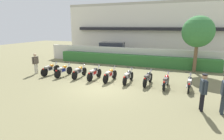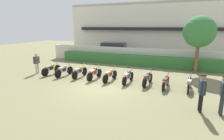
{
  "view_description": "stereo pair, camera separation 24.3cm",
  "coord_description": "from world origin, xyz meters",
  "px_view_note": "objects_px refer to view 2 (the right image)",
  "views": [
    {
      "loc": [
        4.44,
        -9.6,
        3.66
      ],
      "look_at": [
        0.0,
        1.91,
        0.71
      ],
      "focal_mm": 29.26,
      "sensor_mm": 36.0,
      "label": 1
    },
    {
      "loc": [
        4.67,
        -9.51,
        3.66
      ],
      "look_at": [
        0.0,
        1.91,
        0.71
      ],
      "focal_mm": 29.26,
      "sensor_mm": 36.0,
      "label": 2
    }
  ],
  "objects_px": {
    "inspector_person": "(37,62)",
    "officer_1": "(223,92)",
    "motorcycle_in_row_8": "(189,83)",
    "parked_car": "(115,51)",
    "motorcycle_in_row_7": "(166,81)",
    "motorcycle_in_row_0": "(51,69)",
    "motorcycle_in_row_1": "(64,70)",
    "motorcycle_in_row_5": "(128,76)",
    "officer_0": "(202,90)",
    "motorcycle_in_row_4": "(110,75)",
    "motorcycle_in_row_6": "(148,78)",
    "motorcycle_in_row_3": "(94,73)",
    "motorcycle_in_row_2": "(80,71)",
    "tree_near_inspector": "(199,32)"
  },
  "relations": [
    {
      "from": "parked_car",
      "to": "motorcycle_in_row_7",
      "type": "xyz_separation_m",
      "value": [
        6.67,
        -8.63,
        -0.5
      ]
    },
    {
      "from": "motorcycle_in_row_2",
      "to": "officer_1",
      "type": "height_order",
      "value": "officer_1"
    },
    {
      "from": "motorcycle_in_row_4",
      "to": "motorcycle_in_row_6",
      "type": "relative_size",
      "value": 1.01
    },
    {
      "from": "motorcycle_in_row_3",
      "to": "inspector_person",
      "type": "bearing_deg",
      "value": 97.25
    },
    {
      "from": "motorcycle_in_row_5",
      "to": "motorcycle_in_row_7",
      "type": "relative_size",
      "value": 1.03
    },
    {
      "from": "motorcycle_in_row_3",
      "to": "officer_0",
      "type": "height_order",
      "value": "officer_0"
    },
    {
      "from": "motorcycle_in_row_7",
      "to": "motorcycle_in_row_5",
      "type": "bearing_deg",
      "value": 91.45
    },
    {
      "from": "inspector_person",
      "to": "officer_1",
      "type": "height_order",
      "value": "officer_1"
    },
    {
      "from": "motorcycle_in_row_3",
      "to": "officer_1",
      "type": "height_order",
      "value": "officer_1"
    },
    {
      "from": "motorcycle_in_row_6",
      "to": "officer_1",
      "type": "distance_m",
      "value": 4.69
    },
    {
      "from": "motorcycle_in_row_3",
      "to": "inspector_person",
      "type": "xyz_separation_m",
      "value": [
        -5.06,
        -0.2,
        0.49
      ]
    },
    {
      "from": "motorcycle_in_row_1",
      "to": "motorcycle_in_row_4",
      "type": "relative_size",
      "value": 1.02
    },
    {
      "from": "tree_near_inspector",
      "to": "motorcycle_in_row_2",
      "type": "bearing_deg",
      "value": -148.35
    },
    {
      "from": "motorcycle_in_row_4",
      "to": "motorcycle_in_row_8",
      "type": "height_order",
      "value": "motorcycle_in_row_4"
    },
    {
      "from": "motorcycle_in_row_1",
      "to": "motorcycle_in_row_4",
      "type": "xyz_separation_m",
      "value": [
        3.75,
        0.07,
        0.01
      ]
    },
    {
      "from": "parked_car",
      "to": "motorcycle_in_row_4",
      "type": "xyz_separation_m",
      "value": [
        2.97,
        -8.56,
        -0.48
      ]
    },
    {
      "from": "motorcycle_in_row_2",
      "to": "motorcycle_in_row_7",
      "type": "height_order",
      "value": "motorcycle_in_row_2"
    },
    {
      "from": "motorcycle_in_row_2",
      "to": "motorcycle_in_row_0",
      "type": "bearing_deg",
      "value": 94.48
    },
    {
      "from": "motorcycle_in_row_2",
      "to": "motorcycle_in_row_8",
      "type": "distance_m",
      "value": 7.48
    },
    {
      "from": "motorcycle_in_row_8",
      "to": "parked_car",
      "type": "bearing_deg",
      "value": 47.27
    },
    {
      "from": "motorcycle_in_row_6",
      "to": "tree_near_inspector",
      "type": "bearing_deg",
      "value": -24.82
    },
    {
      "from": "motorcycle_in_row_7",
      "to": "officer_0",
      "type": "relative_size",
      "value": 1.09
    },
    {
      "from": "parked_car",
      "to": "motorcycle_in_row_2",
      "type": "height_order",
      "value": "parked_car"
    },
    {
      "from": "motorcycle_in_row_2",
      "to": "motorcycle_in_row_1",
      "type": "bearing_deg",
      "value": 97.18
    },
    {
      "from": "motorcycle_in_row_2",
      "to": "officer_0",
      "type": "relative_size",
      "value": 1.13
    },
    {
      "from": "motorcycle_in_row_5",
      "to": "motorcycle_in_row_1",
      "type": "bearing_deg",
      "value": 95.26
    },
    {
      "from": "motorcycle_in_row_3",
      "to": "motorcycle_in_row_6",
      "type": "height_order",
      "value": "motorcycle_in_row_3"
    },
    {
      "from": "motorcycle_in_row_4",
      "to": "motorcycle_in_row_8",
      "type": "relative_size",
      "value": 1.04
    },
    {
      "from": "motorcycle_in_row_8",
      "to": "officer_1",
      "type": "xyz_separation_m",
      "value": [
        1.24,
        -2.78,
        0.58
      ]
    },
    {
      "from": "motorcycle_in_row_6",
      "to": "officer_0",
      "type": "xyz_separation_m",
      "value": [
        2.9,
        -2.81,
        0.54
      ]
    },
    {
      "from": "inspector_person",
      "to": "officer_1",
      "type": "relative_size",
      "value": 0.94
    },
    {
      "from": "motorcycle_in_row_1",
      "to": "officer_1",
      "type": "xyz_separation_m",
      "value": [
        10.01,
        -2.67,
        0.57
      ]
    },
    {
      "from": "tree_near_inspector",
      "to": "motorcycle_in_row_8",
      "type": "xyz_separation_m",
      "value": [
        -0.49,
        -4.93,
        -2.81
      ]
    },
    {
      "from": "motorcycle_in_row_0",
      "to": "motorcycle_in_row_1",
      "type": "bearing_deg",
      "value": -84.24
    },
    {
      "from": "motorcycle_in_row_1",
      "to": "inspector_person",
      "type": "bearing_deg",
      "value": 98.51
    },
    {
      "from": "motorcycle_in_row_5",
      "to": "officer_0",
      "type": "height_order",
      "value": "officer_0"
    },
    {
      "from": "parked_car",
      "to": "motorcycle_in_row_5",
      "type": "xyz_separation_m",
      "value": [
        4.23,
        -8.49,
        -0.49
      ]
    },
    {
      "from": "motorcycle_in_row_3",
      "to": "motorcycle_in_row_5",
      "type": "distance_m",
      "value": 2.46
    },
    {
      "from": "inspector_person",
      "to": "officer_0",
      "type": "bearing_deg",
      "value": -12.2
    },
    {
      "from": "officer_0",
      "to": "officer_1",
      "type": "relative_size",
      "value": 0.98
    },
    {
      "from": "motorcycle_in_row_2",
      "to": "motorcycle_in_row_5",
      "type": "distance_m",
      "value": 3.72
    },
    {
      "from": "motorcycle_in_row_6",
      "to": "motorcycle_in_row_7",
      "type": "bearing_deg",
      "value": -91.26
    },
    {
      "from": "inspector_person",
      "to": "officer_1",
      "type": "xyz_separation_m",
      "value": [
        12.51,
        -2.54,
        0.07
      ]
    },
    {
      "from": "motorcycle_in_row_3",
      "to": "officer_0",
      "type": "relative_size",
      "value": 1.1
    },
    {
      "from": "motorcycle_in_row_7",
      "to": "tree_near_inspector",
      "type": "bearing_deg",
      "value": -15.06
    },
    {
      "from": "motorcycle_in_row_0",
      "to": "motorcycle_in_row_1",
      "type": "height_order",
      "value": "motorcycle_in_row_0"
    },
    {
      "from": "motorcycle_in_row_7",
      "to": "officer_0",
      "type": "height_order",
      "value": "officer_0"
    },
    {
      "from": "motorcycle_in_row_0",
      "to": "motorcycle_in_row_2",
      "type": "distance_m",
      "value": 2.51
    },
    {
      "from": "parked_car",
      "to": "motorcycle_in_row_1",
      "type": "bearing_deg",
      "value": -102.43
    },
    {
      "from": "tree_near_inspector",
      "to": "officer_0",
      "type": "relative_size",
      "value": 2.68
    }
  ]
}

